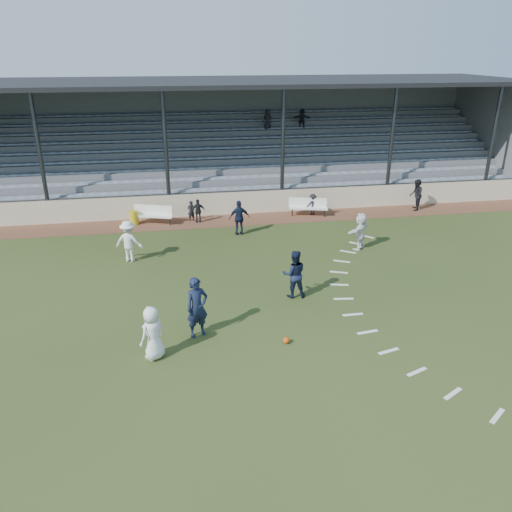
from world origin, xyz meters
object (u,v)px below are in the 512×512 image
(trash_bin, at_px, (134,218))
(football, at_px, (286,340))
(bench_right, at_px, (308,205))
(official, at_px, (416,195))
(bench_left, at_px, (153,213))
(player_white_lead, at_px, (153,333))
(player_navy_lead, at_px, (197,307))

(trash_bin, distance_m, football, 13.00)
(bench_right, distance_m, football, 12.50)
(trash_bin, bearing_deg, official, -0.47)
(bench_right, distance_m, trash_bin, 8.98)
(bench_left, distance_m, bench_right, 8.00)
(player_white_lead, relative_size, player_navy_lead, 0.84)
(football, bearing_deg, player_white_lead, -178.86)
(player_navy_lead, bearing_deg, football, -42.41)
(football, distance_m, player_navy_lead, 2.87)
(football, bearing_deg, official, 49.98)
(bench_right, height_order, trash_bin, bench_right)
(official, bearing_deg, bench_right, -67.64)
(trash_bin, relative_size, official, 0.42)
(bench_left, xyz_separation_m, bench_right, (8.00, -0.07, 0.00))
(trash_bin, bearing_deg, player_navy_lead, -77.28)
(football, distance_m, player_white_lead, 3.96)
(bench_right, bearing_deg, football, -93.65)
(player_white_lead, height_order, official, official)
(trash_bin, height_order, player_white_lead, player_white_lead)
(official, bearing_deg, bench_left, -67.80)
(trash_bin, height_order, football, trash_bin)
(official, bearing_deg, player_white_lead, -26.71)
(bench_left, relative_size, bench_right, 0.99)
(bench_left, bearing_deg, official, 19.35)
(bench_left, relative_size, player_navy_lead, 1.04)
(player_white_lead, distance_m, official, 18.27)
(bench_right, relative_size, official, 1.20)
(bench_right, distance_m, official, 6.04)
(player_navy_lead, bearing_deg, official, 18.51)
(bench_right, height_order, football, bench_right)
(trash_bin, bearing_deg, player_white_lead, -84.44)
(player_navy_lead, bearing_deg, trash_bin, 80.15)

